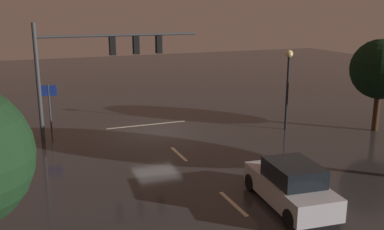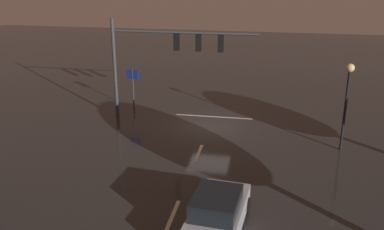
{
  "view_description": "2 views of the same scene",
  "coord_description": "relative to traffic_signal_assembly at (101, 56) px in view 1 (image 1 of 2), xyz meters",
  "views": [
    {
      "loc": [
        6.9,
        23.38,
        7.18
      ],
      "look_at": [
        -0.54,
        4.41,
        2.05
      ],
      "focal_mm": 40.9,
      "sensor_mm": 36.0,
      "label": 1
    },
    {
      "loc": [
        -3.48,
        24.44,
        9.43
      ],
      "look_at": [
        0.17,
        4.98,
        2.47
      ],
      "focal_mm": 40.34,
      "sensor_mm": 36.0,
      "label": 2
    }
  ],
  "objects": [
    {
      "name": "street_lamp_left_kerb",
      "position": [
        -10.22,
        2.8,
        -1.17
      ],
      "size": [
        0.44,
        0.44,
        4.7
      ],
      "color": "black",
      "rests_on": "ground_plane"
    },
    {
      "name": "lane_dash_far",
      "position": [
        -2.82,
        4.68,
        -4.49
      ],
      "size": [
        0.16,
        2.2,
        0.01
      ],
      "primitive_type": "cube",
      "rotation": [
        0.0,
        0.0,
        1.57
      ],
      "color": "beige",
      "rests_on": "ground_plane"
    },
    {
      "name": "car_approaching",
      "position": [
        -4.69,
        11.56,
        -3.7
      ],
      "size": [
        2.24,
        4.49,
        1.7
      ],
      "color": "#B7B7BC",
      "rests_on": "ground_plane"
    },
    {
      "name": "route_sign",
      "position": [
        2.77,
        -1.71,
        -2.47
      ],
      "size": [
        0.89,
        0.26,
        2.8
      ],
      "color": "#383A3D",
      "rests_on": "ground_plane"
    },
    {
      "name": "stop_bar",
      "position": [
        -2.82,
        -1.18,
        -4.49
      ],
      "size": [
        5.0,
        0.16,
        0.01
      ],
      "primitive_type": "cube",
      "color": "beige",
      "rests_on": "ground_plane"
    },
    {
      "name": "lane_dash_mid",
      "position": [
        -2.82,
        10.68,
        -4.49
      ],
      "size": [
        0.16,
        2.2,
        0.01
      ],
      "primitive_type": "cube",
      "rotation": [
        0.0,
        0.0,
        1.57
      ],
      "color": "beige",
      "rests_on": "ground_plane"
    },
    {
      "name": "traffic_signal_assembly",
      "position": [
        0.0,
        0.0,
        0.0
      ],
      "size": [
        8.97,
        0.47,
        6.33
      ],
      "color": "#383A3D",
      "rests_on": "ground_plane"
    },
    {
      "name": "ground_plane",
      "position": [
        -2.82,
        0.68,
        -4.49
      ],
      "size": [
        80.0,
        80.0,
        0.0
      ],
      "primitive_type": "plane",
      "color": "#2D2B2B"
    },
    {
      "name": "tree_left_far",
      "position": [
        -15.0,
        4.91,
        -0.87
      ],
      "size": [
        3.43,
        3.43,
        5.36
      ],
      "color": "#382314",
      "rests_on": "ground_plane"
    }
  ]
}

